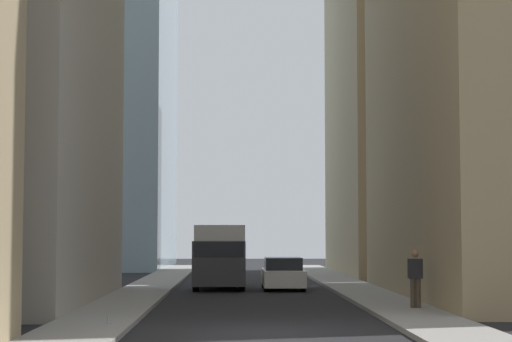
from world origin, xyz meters
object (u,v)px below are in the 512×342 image
(delivery_truck, at_px, (220,256))
(pedestrian, at_px, (415,276))
(sedan_white, at_px, (283,274))
(discarded_bottle, at_px, (108,320))

(delivery_truck, height_order, pedestrian, delivery_truck)
(sedan_white, bearing_deg, discarded_bottle, 161.93)
(sedan_white, relative_size, discarded_bottle, 15.93)
(sedan_white, bearing_deg, delivery_truck, 67.29)
(delivery_truck, bearing_deg, pedestrian, -153.80)
(delivery_truck, xyz_separation_m, sedan_white, (-1.17, -2.80, -0.80))
(sedan_white, distance_m, pedestrian, 12.22)
(delivery_truck, relative_size, discarded_bottle, 23.93)
(sedan_white, xyz_separation_m, pedestrian, (-11.69, -3.53, 0.46))
(delivery_truck, distance_m, discarded_bottle, 17.95)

